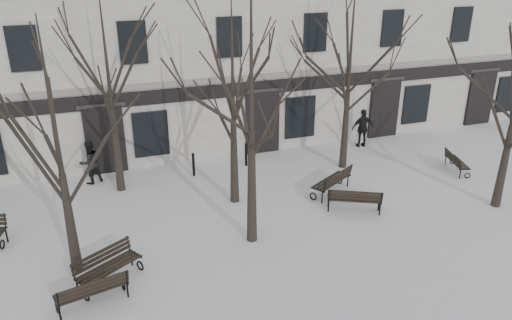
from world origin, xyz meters
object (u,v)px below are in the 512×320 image
tree_2 (251,68)px  bench_2 (354,199)px  bench_1 (92,290)px  bench_5 (456,162)px  bench_0 (107,266)px  tree_1 (53,122)px  bench_4 (333,181)px

tree_2 → bench_2: tree_2 is taller
bench_1 → bench_5: 15.63m
bench_0 → bench_1: 1.09m
bench_0 → bench_1: bearing=-146.0°
bench_0 → bench_2: 8.78m
bench_1 → bench_2: size_ratio=0.98×
bench_0 → bench_5: 14.96m
tree_1 → bench_5: size_ratio=4.39×
tree_2 → bench_4: size_ratio=4.45×
bench_1 → bench_5: (15.10, 4.07, -0.08)m
tree_2 → tree_1: bearing=177.6°
tree_1 → bench_1: size_ratio=3.75×
tree_2 → bench_5: tree_2 is taller
bench_4 → bench_5: (5.98, 0.19, -0.11)m
tree_1 → bench_2: bearing=2.0°
bench_5 → bench_0: bearing=118.7°
tree_1 → bench_1: bearing=-78.7°
bench_0 → bench_4: (8.65, 2.89, 0.02)m
bench_0 → bench_1: bench_0 is taller
bench_1 → bench_5: bearing=-177.8°
bench_2 → bench_4: (-0.03, 1.59, 0.02)m
tree_1 → bench_2: size_ratio=3.69×
tree_1 → bench_0: tree_1 is taller
bench_2 → bench_4: 1.59m
tree_2 → bench_4: tree_2 is taller
tree_2 → bench_2: size_ratio=4.55×
tree_1 → bench_4: (9.50, 1.92, -4.06)m
tree_2 → bench_0: 6.95m
bench_1 → bench_4: bench_4 is taller
tree_2 → bench_1: 7.43m
bench_4 → bench_5: size_ratio=1.22×
tree_1 → bench_5: 16.17m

